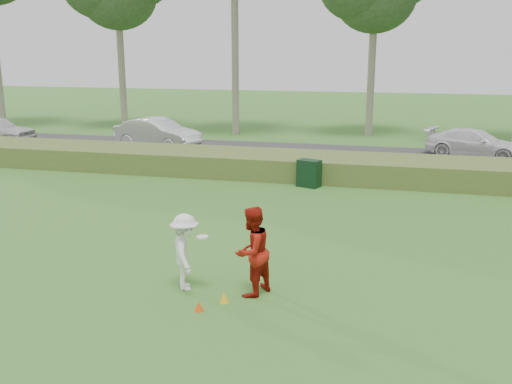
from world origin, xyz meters
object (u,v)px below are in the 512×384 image
(cone_yellow, at_px, (224,297))
(utility_cabinet, at_px, (309,173))
(player_white, at_px, (185,252))
(car_mid, at_px, (158,134))
(car_right, at_px, (475,144))
(cone_orange, at_px, (199,306))
(player_red, at_px, (252,251))

(cone_yellow, height_order, utility_cabinet, utility_cabinet)
(player_white, distance_m, cone_yellow, 1.35)
(player_white, relative_size, car_mid, 0.36)
(player_white, distance_m, car_right, 19.45)
(cone_yellow, bearing_deg, car_mid, 117.48)
(cone_orange, xyz_separation_m, car_mid, (-8.41, 17.39, 0.74))
(player_white, relative_size, cone_yellow, 7.35)
(cone_orange, height_order, utility_cabinet, utility_cabinet)
(player_white, distance_m, car_mid, 18.15)
(player_red, xyz_separation_m, utility_cabinet, (-0.32, 10.05, -0.45))
(player_white, height_order, car_mid, player_white)
(car_mid, bearing_deg, cone_yellow, -135.95)
(cone_yellow, relative_size, car_right, 0.05)
(player_red, xyz_separation_m, car_right, (6.52, 17.68, -0.25))
(player_red, relative_size, car_mid, 0.41)
(cone_yellow, height_order, car_mid, car_mid)
(cone_yellow, relative_size, car_mid, 0.05)
(cone_orange, xyz_separation_m, cone_yellow, (0.38, 0.51, 0.01))
(car_mid, distance_m, car_right, 15.82)
(cone_orange, distance_m, cone_yellow, 0.63)
(cone_orange, height_order, car_mid, car_mid)
(car_mid, bearing_deg, car_right, -68.61)
(player_white, relative_size, player_red, 0.87)
(utility_cabinet, bearing_deg, cone_yellow, -71.91)
(car_mid, bearing_deg, utility_cabinet, -108.63)
(car_right, bearing_deg, cone_orange, 177.69)
(player_red, xyz_separation_m, cone_orange, (-0.84, -1.05, -0.87))
(player_white, relative_size, cone_orange, 8.41)
(player_white, height_order, utility_cabinet, player_white)
(car_mid, bearing_deg, player_white, -138.12)
(player_white, relative_size, car_right, 0.37)
(cone_yellow, distance_m, car_right, 19.51)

